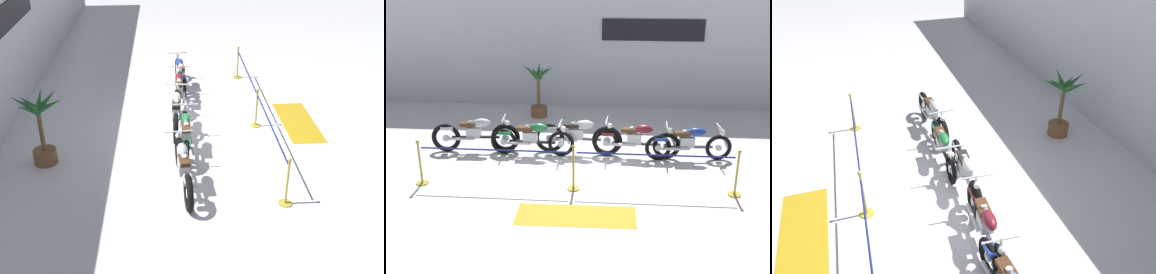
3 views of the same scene
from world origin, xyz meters
TOP-DOWN VIEW (x-y plane):
  - ground_plane at (0.00, 0.00)m, footprint 120.00×120.00m
  - back_wall at (0.01, 5.12)m, footprint 28.00×0.29m
  - motorcycle_silver_0 at (-2.77, 0.63)m, footprint 2.33×0.62m
  - motorcycle_green_1 at (-1.25, 0.50)m, footprint 2.19×0.62m
  - motorcycle_silver_2 at (-0.08, 0.69)m, footprint 2.30×0.62m
  - motorcycle_maroon_3 at (1.42, 0.58)m, footprint 2.24×0.62m
  - motorcycle_blue_4 at (2.73, 0.50)m, footprint 2.19×0.62m
  - potted_palm_left_of_row at (-1.60, 3.73)m, footprint 1.06×1.17m
  - stanchion_far_left at (-1.24, -1.37)m, footprint 7.03×0.28m
  - stanchion_mid_left at (-0.02, -1.37)m, footprint 0.28×0.28m
  - stanchion_mid_right at (3.48, -1.37)m, footprint 0.28×0.28m
  - floor_banner at (0.14, -2.54)m, footprint 2.41×0.91m

SIDE VIEW (x-z plane):
  - ground_plane at x=0.00m, z-range 0.00..0.00m
  - floor_banner at x=0.14m, z-range 0.00..0.01m
  - stanchion_mid_left at x=-0.02m, z-range -0.17..0.88m
  - stanchion_mid_right at x=3.48m, z-range -0.17..0.88m
  - motorcycle_blue_4 at x=2.73m, z-range 0.00..0.91m
  - motorcycle_maroon_3 at x=1.42m, z-range -0.01..0.92m
  - motorcycle_green_1 at x=-1.25m, z-range 0.01..0.93m
  - motorcycle_silver_0 at x=-2.77m, z-range 0.00..0.96m
  - motorcycle_silver_2 at x=-0.08m, z-range 0.00..0.97m
  - stanchion_far_left at x=-1.24m, z-range 0.16..1.22m
  - potted_palm_left_of_row at x=-1.60m, z-range 0.00..1.78m
  - back_wall at x=0.01m, z-range 0.00..4.20m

